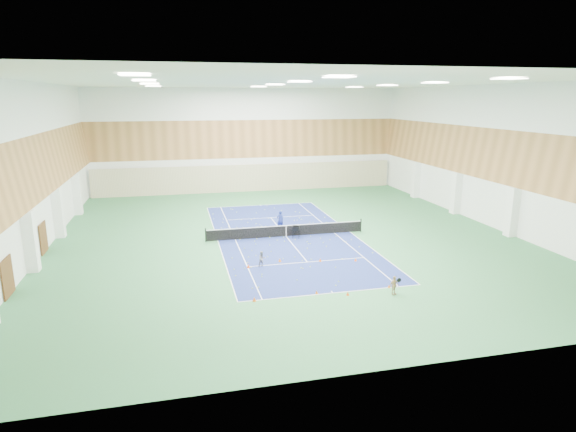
{
  "coord_description": "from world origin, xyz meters",
  "views": [
    {
      "loc": [
        -8.41,
        -36.29,
        10.91
      ],
      "look_at": [
        -0.13,
        -1.2,
        2.0
      ],
      "focal_mm": 30.0,
      "sensor_mm": 36.0,
      "label": 1
    }
  ],
  "objects_px": {
    "child_court": "(262,259)",
    "child_apron": "(394,285)",
    "ball_cart": "(296,232)",
    "coach": "(280,220)",
    "tennis_net": "(286,230)"
  },
  "relations": [
    {
      "from": "coach",
      "to": "ball_cart",
      "type": "xyz_separation_m",
      "value": [
        0.65,
        -2.9,
        -0.31
      ]
    },
    {
      "from": "child_court",
      "to": "ball_cart",
      "type": "bearing_deg",
      "value": 41.15
    },
    {
      "from": "child_court",
      "to": "child_apron",
      "type": "height_order",
      "value": "child_apron"
    },
    {
      "from": "child_court",
      "to": "child_apron",
      "type": "xyz_separation_m",
      "value": [
        6.46,
        -6.3,
        0.02
      ]
    },
    {
      "from": "tennis_net",
      "to": "child_apron",
      "type": "height_order",
      "value": "child_apron"
    },
    {
      "from": "coach",
      "to": "child_court",
      "type": "bearing_deg",
      "value": 59.96
    },
    {
      "from": "ball_cart",
      "to": "coach",
      "type": "bearing_deg",
      "value": 121.94
    },
    {
      "from": "child_court",
      "to": "child_apron",
      "type": "bearing_deg",
      "value": -60.42
    },
    {
      "from": "coach",
      "to": "child_apron",
      "type": "xyz_separation_m",
      "value": [
        3.29,
        -15.15,
        -0.25
      ]
    },
    {
      "from": "ball_cart",
      "to": "child_court",
      "type": "bearing_deg",
      "value": -103.46
    },
    {
      "from": "coach",
      "to": "child_court",
      "type": "distance_m",
      "value": 9.4
    },
    {
      "from": "coach",
      "to": "ball_cart",
      "type": "height_order",
      "value": "coach"
    },
    {
      "from": "coach",
      "to": "child_apron",
      "type": "height_order",
      "value": "coach"
    },
    {
      "from": "tennis_net",
      "to": "ball_cart",
      "type": "relative_size",
      "value": 12.88
    },
    {
      "from": "tennis_net",
      "to": "ball_cart",
      "type": "bearing_deg",
      "value": -42.05
    }
  ]
}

